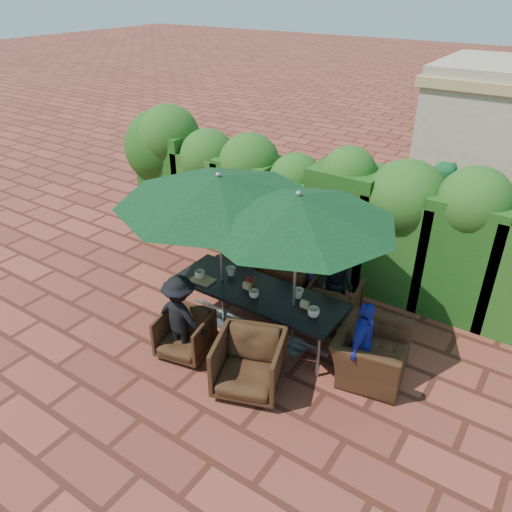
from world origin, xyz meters
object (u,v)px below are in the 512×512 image
Objects in this scene: umbrella_left at (219,189)px; chair_far_mid at (289,275)px; chair_far_right at (334,300)px; chair_near_left at (184,333)px; chair_end_right at (372,346)px; dining_table at (258,295)px; chair_far_left at (247,272)px; chair_near_right at (249,361)px; umbrella_right at (298,209)px.

umbrella_left reaches higher than chair_far_mid.
chair_far_right is (0.90, -0.14, -0.05)m from chair_far_mid.
chair_near_left is 0.67× the size of chair_end_right.
umbrella_left is 4.10× the size of chair_near_left.
chair_far_left is (-0.78, 0.84, -0.29)m from dining_table.
chair_near_right is at bearing 123.82° from chair_end_right.
chair_far_left is at bearing 132.69° from dining_table.
umbrella_left is 1.11× the size of umbrella_right.
chair_far_left is at bearing 105.92° from chair_near_right.
chair_far_mid is at bearing 52.78° from chair_end_right.
chair_far_mid is at bearing -145.59° from chair_far_left.
dining_table is at bearing 149.00° from chair_far_left.
umbrella_right is 2.10m from chair_end_right.
umbrella_left is 2.95m from chair_end_right.
umbrella_right reaches higher than chair_far_left.
umbrella_left is 2.17m from chair_far_mid.
chair_far_mid is (0.68, 0.22, 0.05)m from chair_far_left.
chair_far_left is 0.90× the size of chair_far_mid.
chair_near_right reaches higher than chair_far_left.
dining_table is 3.00× the size of chair_near_right.
chair_far_mid is 2.20m from chair_near_right.
dining_table is at bearing 98.82° from chair_near_right.
umbrella_left is 2.52m from chair_far_right.
chair_near_right reaches higher than dining_table.
dining_table is at bearing 46.57° from chair_near_left.
chair_near_left is (-0.60, -0.97, -0.32)m from dining_table.
umbrella_left is 3.73× the size of chair_far_left.
chair_near_right is 0.83× the size of chair_end_right.
umbrella_left is at bearing 116.74° from chair_far_left.
dining_table is 2.49× the size of chair_end_right.
chair_far_left is (-1.39, 0.86, -1.82)m from umbrella_right.
dining_table is at bearing 40.53° from chair_far_right.
chair_far_left is 0.89× the size of chair_near_right.
chair_far_right is 0.88× the size of chair_near_right.
umbrella_left is 3.34× the size of chair_near_right.
umbrella_right is 2.20m from chair_far_mid.
chair_far_mid is (0.52, 1.12, -1.78)m from umbrella_left.
dining_table is 3.40× the size of chair_far_right.
chair_far_mid is at bearing 65.18° from umbrella_left.
chair_far_mid is at bearing 123.15° from umbrella_right.
chair_far_left reaches higher than chair_far_right.
dining_table is at bearing 4.89° from umbrella_left.
umbrella_left is at bearing 79.13° from chair_near_left.
chair_far_left is 1.83m from chair_near_left.
chair_end_right is at bearing 6.50° from umbrella_right.
umbrella_right is 3.00× the size of chair_near_right.
dining_table is 1.26m from chair_far_right.
chair_far_mid reaches higher than chair_near_left.
chair_far_mid is (-0.10, 1.07, -0.24)m from dining_table.
chair_near_left is 0.81× the size of chair_near_right.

